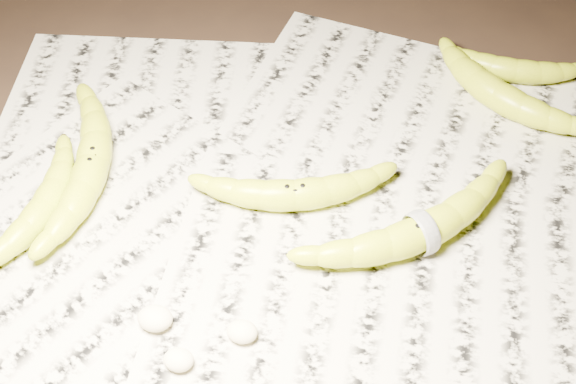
% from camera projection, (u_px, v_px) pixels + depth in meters
% --- Properties ---
extents(ground, '(3.00, 3.00, 0.00)m').
position_uv_depth(ground, '(295.00, 228.00, 0.91)').
color(ground, black).
rests_on(ground, ground).
extents(newspaper_patch, '(0.90, 0.70, 0.01)m').
position_uv_depth(newspaper_patch, '(297.00, 217.00, 0.92)').
color(newspaper_patch, beige).
rests_on(newspaper_patch, ground).
extents(banana_left_a, '(0.10, 0.24, 0.04)m').
position_uv_depth(banana_left_a, '(92.00, 163.00, 0.94)').
color(banana_left_a, yellow).
rests_on(banana_left_a, newspaper_patch).
extents(banana_left_b, '(0.08, 0.19, 0.04)m').
position_uv_depth(banana_left_b, '(43.00, 205.00, 0.90)').
color(banana_left_b, yellow).
rests_on(banana_left_b, newspaper_patch).
extents(banana_center, '(0.22, 0.11, 0.04)m').
position_uv_depth(banana_center, '(295.00, 193.00, 0.91)').
color(banana_center, yellow).
rests_on(banana_center, newspaper_patch).
extents(banana_taped, '(0.24, 0.21, 0.04)m').
position_uv_depth(banana_taped, '(422.00, 231.00, 0.88)').
color(banana_taped, yellow).
rests_on(banana_taped, newspaper_patch).
extents(banana_upper_a, '(0.20, 0.17, 0.04)m').
position_uv_depth(banana_upper_a, '(498.00, 93.00, 1.02)').
color(banana_upper_a, yellow).
rests_on(banana_upper_a, newspaper_patch).
extents(banana_upper_b, '(0.16, 0.06, 0.03)m').
position_uv_depth(banana_upper_b, '(516.00, 69.00, 1.06)').
color(banana_upper_b, yellow).
rests_on(banana_upper_b, newspaper_patch).
extents(measuring_tape, '(0.04, 0.04, 0.05)m').
position_uv_depth(measuring_tape, '(422.00, 231.00, 0.88)').
color(measuring_tape, white).
rests_on(measuring_tape, newspaper_patch).
extents(flesh_chunk_a, '(0.04, 0.03, 0.02)m').
position_uv_depth(flesh_chunk_a, '(155.00, 316.00, 0.82)').
color(flesh_chunk_a, '#F5ECBE').
rests_on(flesh_chunk_a, newspaper_patch).
extents(flesh_chunk_b, '(0.03, 0.03, 0.02)m').
position_uv_depth(flesh_chunk_b, '(178.00, 358.00, 0.79)').
color(flesh_chunk_b, '#F5ECBE').
rests_on(flesh_chunk_b, newspaper_patch).
extents(flesh_chunk_c, '(0.03, 0.03, 0.02)m').
position_uv_depth(flesh_chunk_c, '(242.00, 330.00, 0.81)').
color(flesh_chunk_c, '#F5ECBE').
rests_on(flesh_chunk_c, newspaper_patch).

